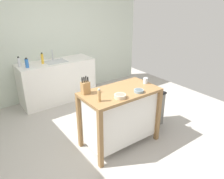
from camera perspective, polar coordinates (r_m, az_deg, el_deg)
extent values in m
plane|color=#ADA8A0|center=(3.60, -2.44, -13.54)|extent=(5.95, 5.95, 0.00)
cube|color=silver|center=(4.99, -17.53, 12.31)|extent=(4.95, 0.10, 2.60)
cube|color=olive|center=(3.17, 2.13, -0.65)|extent=(1.14, 0.62, 0.04)
cube|color=white|center=(3.35, 2.03, -6.88)|extent=(1.04, 0.52, 0.75)
cube|color=olive|center=(2.92, -3.05, -13.09)|extent=(0.06, 0.06, 0.85)
cube|color=olive|center=(3.52, 11.86, -6.72)|extent=(0.06, 0.06, 0.85)
cube|color=olive|center=(3.33, -8.43, -8.33)|extent=(0.06, 0.06, 0.85)
cube|color=olive|center=(3.87, 5.75, -3.46)|extent=(0.06, 0.06, 0.85)
cube|color=#AD7F4C|center=(3.06, -6.92, 0.45)|extent=(0.11, 0.09, 0.17)
cylinder|color=black|center=(2.99, -7.77, 2.43)|extent=(0.02, 0.02, 0.08)
cylinder|color=black|center=(3.01, -7.28, 2.55)|extent=(0.02, 0.02, 0.08)
cylinder|color=black|center=(3.02, -6.80, 2.73)|extent=(0.02, 0.02, 0.08)
cylinder|color=black|center=(3.04, -6.31, 2.68)|extent=(0.02, 0.02, 0.06)
cylinder|color=beige|center=(2.93, 2.11, -1.74)|extent=(0.16, 0.16, 0.05)
cylinder|color=gray|center=(2.92, 2.12, -1.35)|extent=(0.13, 0.13, 0.01)
cylinder|color=gray|center=(3.12, 6.98, -0.37)|extent=(0.14, 0.14, 0.04)
cylinder|color=#49555B|center=(3.12, 6.99, -0.09)|extent=(0.11, 0.11, 0.01)
cylinder|color=silver|center=(3.45, 8.70, 2.29)|extent=(0.07, 0.07, 0.09)
cylinder|color=tan|center=(2.81, -3.35, -1.67)|extent=(0.04, 0.04, 0.15)
sphere|color=#99999E|center=(2.78, -3.39, -0.01)|extent=(0.03, 0.03, 0.03)
cube|color=slate|center=(3.98, 10.39, -5.00)|extent=(0.34, 0.26, 0.60)
cube|color=black|center=(3.84, 10.72, -0.85)|extent=(0.36, 0.28, 0.03)
cube|color=white|center=(4.93, -13.98, 2.15)|extent=(1.58, 0.60, 0.88)
cube|color=silver|center=(4.78, -14.37, 6.86)|extent=(0.44, 0.36, 0.03)
cylinder|color=#B7BCC1|center=(4.89, -15.25, 8.66)|extent=(0.02, 0.02, 0.22)
cylinder|color=yellow|center=(4.67, -17.65, 7.61)|extent=(0.05, 0.05, 0.20)
cylinder|color=black|center=(4.64, -17.81, 8.96)|extent=(0.03, 0.03, 0.02)
cylinder|color=blue|center=(4.51, -21.24, 6.35)|extent=(0.07, 0.07, 0.17)
cylinder|color=black|center=(4.48, -21.42, 7.52)|extent=(0.04, 0.04, 0.02)
cylinder|color=white|center=(4.65, -23.02, 6.57)|extent=(0.06, 0.06, 0.17)
cylinder|color=black|center=(4.62, -23.21, 7.72)|extent=(0.03, 0.03, 0.02)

